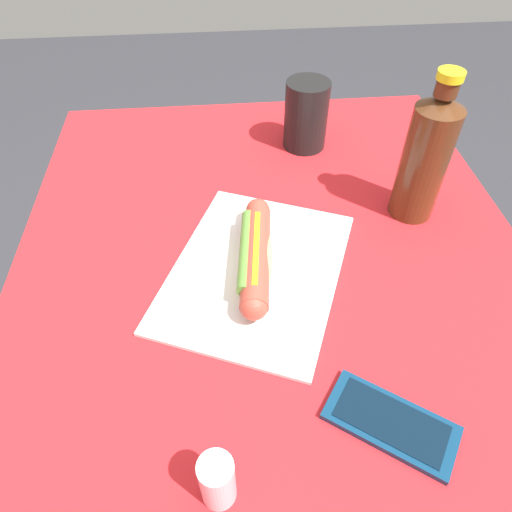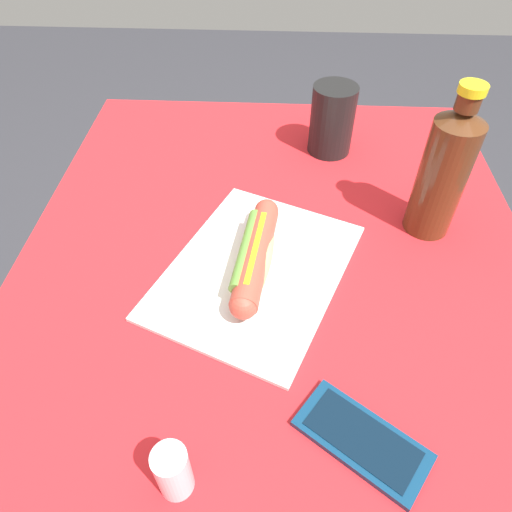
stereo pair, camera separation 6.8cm
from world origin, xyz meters
TOP-DOWN VIEW (x-y plane):
  - ground_plane at (0.00, 0.00)m, footprint 6.00×6.00m
  - dining_table at (0.00, 0.00)m, footprint 1.03×0.80m
  - paper_wrapper at (0.00, 0.03)m, footprint 0.38×0.34m
  - hot_dog at (0.00, 0.03)m, footprint 0.23×0.07m
  - cell_phone at (-0.25, -0.10)m, footprint 0.14×0.16m
  - soda_bottle at (0.12, -0.24)m, footprint 0.07×0.07m
  - drinking_cup at (0.33, -0.10)m, footprint 0.08×0.08m
  - salt_shaker at (-0.30, 0.10)m, footprint 0.04×0.04m

SIDE VIEW (x-z plane):
  - ground_plane at x=0.00m, z-range 0.00..0.00m
  - dining_table at x=0.00m, z-range 0.22..0.97m
  - paper_wrapper at x=0.00m, z-range 0.75..0.76m
  - cell_phone at x=-0.25m, z-range 0.75..0.76m
  - hot_dog at x=0.00m, z-range 0.76..0.81m
  - salt_shaker at x=-0.30m, z-range 0.75..0.82m
  - drinking_cup at x=0.33m, z-range 0.75..0.88m
  - soda_bottle at x=0.12m, z-range 0.74..0.98m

